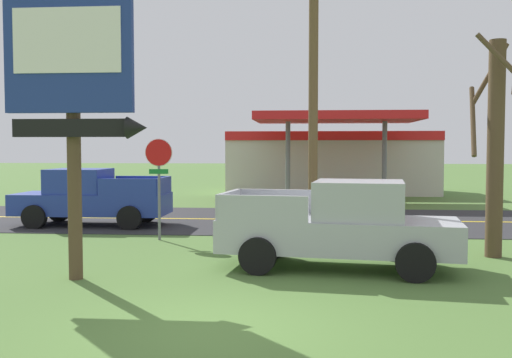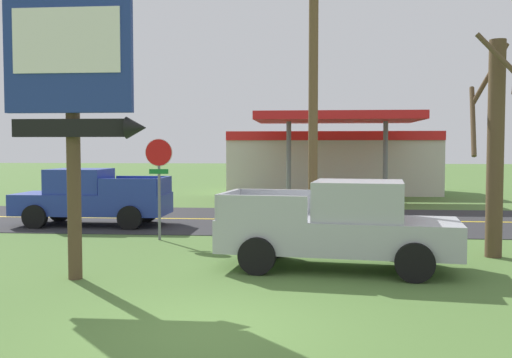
# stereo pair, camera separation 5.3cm
# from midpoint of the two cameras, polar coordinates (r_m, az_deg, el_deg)

# --- Properties ---
(ground_plane) EXTENTS (180.00, 180.00, 0.00)m
(ground_plane) POSITION_cam_midpoint_polar(r_m,az_deg,el_deg) (8.92, -4.63, -14.47)
(ground_plane) COLOR #4C7033
(road_asphalt) EXTENTS (140.00, 8.00, 0.02)m
(road_asphalt) POSITION_cam_midpoint_polar(r_m,az_deg,el_deg) (21.60, 1.04, -4.03)
(road_asphalt) COLOR #2B2B2D
(road_asphalt) RESTS_ON ground
(road_centre_line) EXTENTS (126.00, 0.20, 0.01)m
(road_centre_line) POSITION_cam_midpoint_polar(r_m,az_deg,el_deg) (21.60, 1.04, -4.00)
(road_centre_line) COLOR gold
(road_centre_line) RESTS_ON road_asphalt
(motel_sign) EXTENTS (2.87, 0.54, 5.96)m
(motel_sign) POSITION_cam_midpoint_polar(r_m,az_deg,el_deg) (12.25, -17.63, 8.87)
(motel_sign) COLOR brown
(motel_sign) RESTS_ON ground
(stop_sign) EXTENTS (0.80, 0.08, 2.95)m
(stop_sign) POSITION_cam_midpoint_polar(r_m,az_deg,el_deg) (17.03, -9.61, 0.82)
(stop_sign) COLOR slate
(stop_sign) RESTS_ON ground
(utility_pole) EXTENTS (2.13, 0.26, 8.70)m
(utility_pole) POSITION_cam_midpoint_polar(r_m,az_deg,el_deg) (16.21, 5.56, 10.13)
(utility_pole) COLOR brown
(utility_pole) RESTS_ON ground
(bare_tree) EXTENTS (1.29, 1.37, 5.78)m
(bare_tree) POSITION_cam_midpoint_polar(r_m,az_deg,el_deg) (15.32, 22.35, 3.41)
(bare_tree) COLOR brown
(bare_tree) RESTS_ON ground
(gas_station) EXTENTS (12.00, 11.50, 4.40)m
(gas_station) POSITION_cam_midpoint_polar(r_m,az_deg,el_deg) (34.95, 7.31, 1.85)
(gas_station) COLOR beige
(gas_station) RESTS_ON ground
(pickup_silver_parked_on_lawn) EXTENTS (5.41, 2.75, 1.96)m
(pickup_silver_parked_on_lawn) POSITION_cam_midpoint_polar(r_m,az_deg,el_deg) (13.03, 8.24, -4.55)
(pickup_silver_parked_on_lawn) COLOR #A8AAAF
(pickup_silver_parked_on_lawn) RESTS_ON ground
(pickup_blue_on_road) EXTENTS (5.20, 2.24, 1.96)m
(pickup_blue_on_road) POSITION_cam_midpoint_polar(r_m,az_deg,el_deg) (20.82, -16.02, -1.78)
(pickup_blue_on_road) COLOR #233893
(pickup_blue_on_road) RESTS_ON ground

